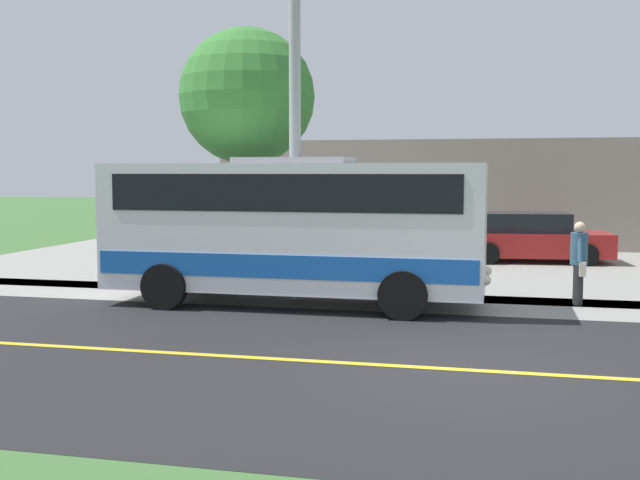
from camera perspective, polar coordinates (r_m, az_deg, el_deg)
ground_plane at (r=10.62m, az=10.45°, el=-9.53°), size 120.00×120.00×0.00m
road_surface at (r=10.62m, az=10.45°, el=-9.51°), size 8.00×100.00×0.01m
sidewalk at (r=15.71m, az=11.35°, el=-4.74°), size 2.40×100.00×0.01m
parking_lot_surface at (r=22.97m, az=19.43°, el=-1.81°), size 14.00×36.00×0.01m
road_centre_line at (r=10.62m, az=10.45°, el=-9.48°), size 0.16×100.00×0.00m
shuttle_bus_front at (r=15.31m, az=-1.84°, el=1.20°), size 2.62×7.59×2.95m
pedestrian_waiting at (r=16.16m, az=18.75°, el=-1.45°), size 0.72×0.34×1.67m
street_light_pole at (r=15.76m, az=-2.01°, el=10.70°), size 1.97×0.24×7.59m
parked_car_near at (r=23.42m, az=15.46°, el=0.11°), size 2.33×4.55×1.45m
tree_curbside at (r=18.72m, az=-5.47°, el=10.51°), size 3.26×3.26×6.09m
commercial_building at (r=31.70m, az=15.39°, el=3.56°), size 10.00×22.49×3.77m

